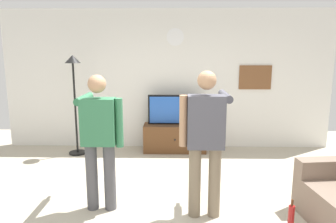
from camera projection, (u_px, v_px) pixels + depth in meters
ground_plane at (162, 222)px, 3.58m from camera, size 8.40×8.40×0.00m
back_wall at (168, 80)px, 6.22m from camera, size 6.40×0.10×2.70m
tv_stand at (175, 138)px, 6.08m from camera, size 1.19×0.46×0.52m
television at (175, 110)px, 6.02m from camera, size 1.02×0.07×0.57m
wall_clock at (175, 37)px, 6.00m from camera, size 0.33×0.03×0.33m
framed_picture at (255, 77)px, 6.12m from camera, size 0.62×0.04×0.46m
floor_lamp at (74, 84)px, 5.73m from camera, size 0.32×0.32×1.84m
person_standing_nearer_lamp at (99, 136)px, 3.73m from camera, size 0.58×0.78×1.65m
person_standing_nearer_couch at (205, 136)px, 3.56m from camera, size 0.59×0.78×1.70m
beverage_bottle at (291, 218)px, 3.38m from camera, size 0.07×0.07×0.36m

